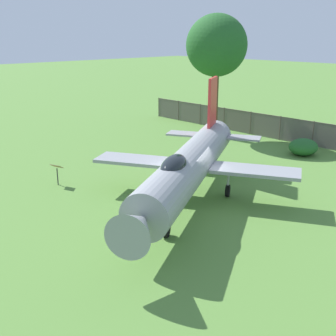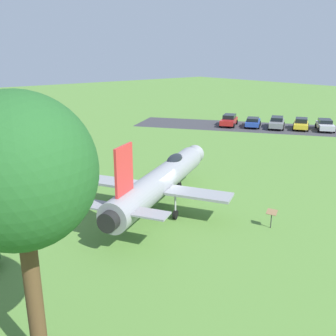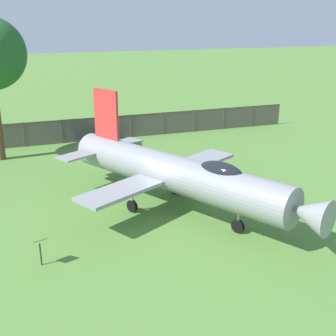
# 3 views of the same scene
# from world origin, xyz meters

# --- Properties ---
(ground_plane) EXTENTS (200.00, 200.00, 0.00)m
(ground_plane) POSITION_xyz_m (0.00, 0.00, 0.00)
(ground_plane) COLOR #568438
(parking_strip) EXTENTS (28.95, 36.42, 0.00)m
(parking_strip) POSITION_xyz_m (-29.48, -11.74, 0.00)
(parking_strip) COLOR #38383D
(parking_strip) RESTS_ON ground_plane
(display_jet) EXTENTS (13.47, 9.55, 5.38)m
(display_jet) POSITION_xyz_m (-0.33, -0.19, 1.90)
(display_jet) COLOR gray
(display_jet) RESTS_ON ground_plane
(shade_tree) EXTENTS (4.40, 4.55, 9.07)m
(shade_tree) POSITION_xyz_m (11.24, 8.03, 6.75)
(shade_tree) COLOR brown
(shade_tree) RESTS_ON ground_plane
(info_plaque) EXTENTS (0.58, 0.70, 1.14)m
(info_plaque) POSITION_xyz_m (-3.25, 6.51, 0.85)
(info_plaque) COLOR #333333
(info_plaque) RESTS_ON ground_plane
(parked_car_silver) EXTENTS (4.67, 4.17, 1.44)m
(parked_car_silver) POSITION_xyz_m (-33.12, -6.73, 0.76)
(parked_car_silver) COLOR #B2B5BA
(parked_car_silver) RESTS_ON ground_plane
(parked_car_yellow) EXTENTS (4.44, 3.66, 1.47)m
(parked_car_yellow) POSITION_xyz_m (-31.39, -9.20, 0.76)
(parked_car_yellow) COLOR gold
(parked_car_yellow) RESTS_ON ground_plane
(parked_car_gray) EXTENTS (4.94, 4.07, 1.50)m
(parked_car_gray) POSITION_xyz_m (-29.57, -11.78, 0.78)
(parked_car_gray) COLOR slate
(parked_car_gray) RESTS_ON ground_plane
(parked_car_blue) EXTENTS (4.47, 3.86, 1.34)m
(parked_car_blue) POSITION_xyz_m (-27.59, -14.29, 0.71)
(parked_car_blue) COLOR #23429E
(parked_car_blue) RESTS_ON ground_plane
(parked_car_red) EXTENTS (4.73, 3.93, 1.55)m
(parked_car_red) POSITION_xyz_m (-25.82, -17.10, 0.80)
(parked_car_red) COLOR red
(parked_car_red) RESTS_ON ground_plane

